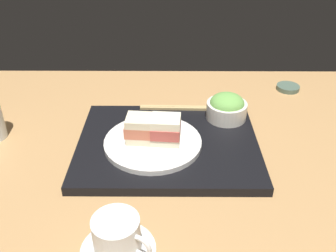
% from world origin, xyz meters
% --- Properties ---
extents(ground_plane, '(1.40, 1.00, 0.03)m').
position_xyz_m(ground_plane, '(0.00, 0.00, -0.01)').
color(ground_plane, tan).
extents(serving_tray, '(0.41, 0.33, 0.02)m').
position_xyz_m(serving_tray, '(-0.06, -0.06, 0.01)').
color(serving_tray, black).
rests_on(serving_tray, ground_plane).
extents(sandwich_plate, '(0.22, 0.22, 0.01)m').
position_xyz_m(sandwich_plate, '(-0.03, -0.04, 0.03)').
color(sandwich_plate, silver).
rests_on(sandwich_plate, serving_tray).
extents(sandwich_near, '(0.07, 0.06, 0.06)m').
position_xyz_m(sandwich_near, '(-0.06, -0.04, 0.06)').
color(sandwich_near, '#EFE5C1').
rests_on(sandwich_near, sandwich_plate).
extents(sandwich_far, '(0.07, 0.06, 0.06)m').
position_xyz_m(sandwich_far, '(0.00, -0.05, 0.06)').
color(sandwich_far, beige).
rests_on(sandwich_far, sandwich_plate).
extents(salad_bowl, '(0.10, 0.10, 0.07)m').
position_xyz_m(salad_bowl, '(-0.21, -0.16, 0.05)').
color(salad_bowl, silver).
rests_on(salad_bowl, serving_tray).
extents(chopsticks_pair, '(0.19, 0.02, 0.01)m').
position_xyz_m(chopsticks_pair, '(-0.08, -0.21, 0.02)').
color(chopsticks_pair, tan).
rests_on(chopsticks_pair, serving_tray).
extents(coffee_cup, '(0.13, 0.13, 0.07)m').
position_xyz_m(coffee_cup, '(0.02, 0.23, 0.03)').
color(coffee_cup, white).
rests_on(coffee_cup, ground_plane).
extents(small_sauce_dish, '(0.07, 0.07, 0.01)m').
position_xyz_m(small_sauce_dish, '(-0.42, -0.37, 0.01)').
color(small_sauce_dish, '#4C6051').
rests_on(small_sauce_dish, ground_plane).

